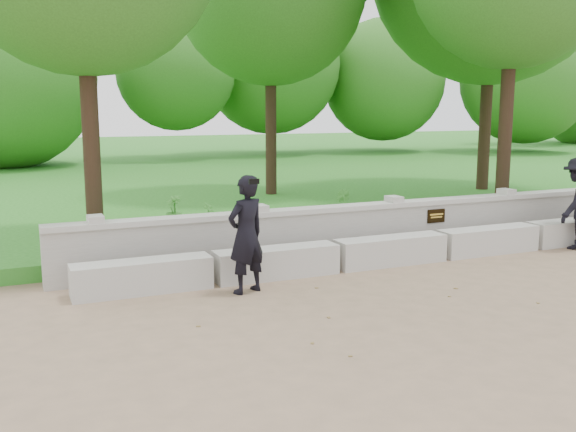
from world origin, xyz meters
The scene contains 9 objects.
ground centered at (0.00, 0.00, 0.00)m, with size 80.00×80.00×0.00m, color #917559.
lawn centered at (0.00, 14.00, 0.12)m, with size 40.00×22.00×0.25m, color #206919.
concrete_bench centered at (0.00, 1.90, 0.22)m, with size 11.90×0.45×0.45m.
parapet_wall centered at (0.00, 2.60, 0.46)m, with size 12.50×0.35×0.90m.
man_main centered at (-3.69, 1.32, 0.81)m, with size 0.69×0.64×1.62m.
shrub_a centered at (-3.21, 4.70, 0.51)m, with size 0.28×0.19×0.53m, color #367A29.
shrub_b centered at (-0.30, 4.77, 0.55)m, with size 0.33×0.27×0.60m, color #367A29.
shrub_c centered at (4.45, 3.30, 0.51)m, with size 0.47×0.41×0.52m, color #367A29.
shrub_d centered at (-3.65, 5.55, 0.53)m, with size 0.31×0.28×0.56m, color #367A29.
Camera 1 is at (-6.61, -6.71, 2.51)m, focal length 40.00 mm.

